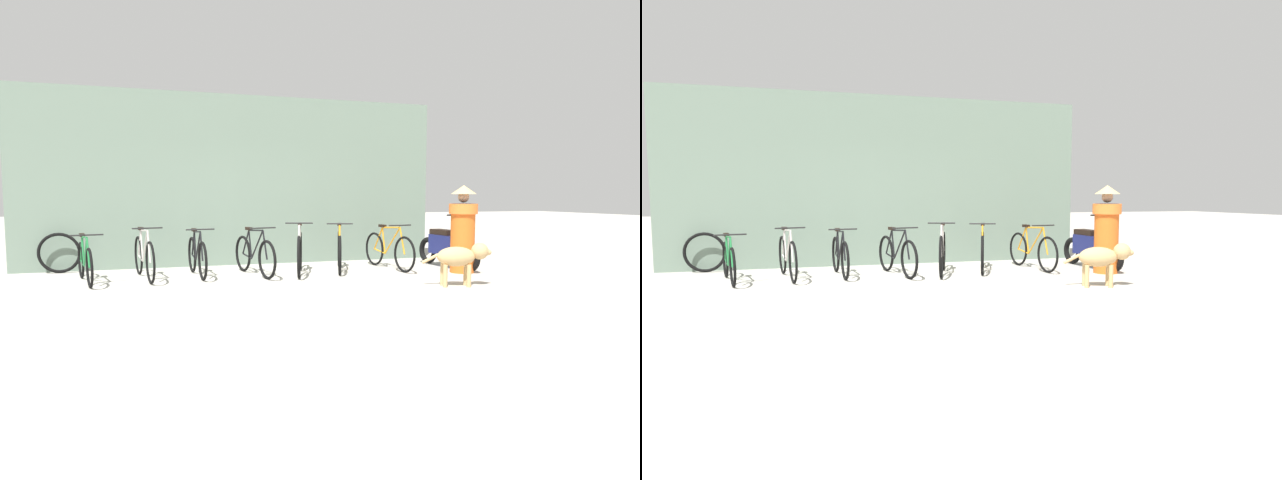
{
  "view_description": "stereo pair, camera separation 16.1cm",
  "coord_description": "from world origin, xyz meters",
  "views": [
    {
      "loc": [
        -1.29,
        -6.76,
        1.37
      ],
      "look_at": [
        1.02,
        0.96,
        0.65
      ],
      "focal_mm": 28.0,
      "sensor_mm": 36.0,
      "label": 1
    },
    {
      "loc": [
        -1.13,
        -6.8,
        1.37
      ],
      "look_at": [
        1.02,
        0.96,
        0.65
      ],
      "focal_mm": 28.0,
      "sensor_mm": 36.0,
      "label": 2
    }
  ],
  "objects": [
    {
      "name": "bicycle_1",
      "position": [
        -1.73,
        1.84,
        0.36
      ],
      "size": [
        0.51,
        1.73,
        0.87
      ],
      "rotation": [
        0.0,
        0.0,
        -1.36
      ],
      "color": "black",
      "rests_on": "ground"
    },
    {
      "name": "bicycle_3",
      "position": [
        0.07,
        1.72,
        0.35
      ],
      "size": [
        0.55,
        1.63,
        0.85
      ],
      "rotation": [
        0.0,
        0.0,
        -1.32
      ],
      "color": "black",
      "rests_on": "ground"
    },
    {
      "name": "bicycle_6",
      "position": [
        2.6,
        1.76,
        0.35
      ],
      "size": [
        0.46,
        1.68,
        0.85
      ],
      "rotation": [
        0.0,
        0.0,
        -1.43
      ],
      "color": "black",
      "rests_on": "ground"
    },
    {
      "name": "bicycle_0",
      "position": [
        -2.6,
        1.72,
        0.33
      ],
      "size": [
        0.56,
        1.61,
        0.79
      ],
      "rotation": [
        0.0,
        0.0,
        -1.31
      ],
      "color": "black",
      "rests_on": "ground"
    },
    {
      "name": "spare_tire_left",
      "position": [
        -3.2,
        2.93,
        0.36
      ],
      "size": [
        0.72,
        0.08,
        0.72
      ],
      "rotation": [
        0.0,
        0.0,
        -0.03
      ],
      "color": "black",
      "rests_on": "ground"
    },
    {
      "name": "motorcycle",
      "position": [
        3.74,
        1.58,
        0.4
      ],
      "size": [
        0.58,
        1.79,
        1.03
      ],
      "rotation": [
        0.0,
        0.0,
        -1.46
      ],
      "color": "black",
      "rests_on": "ground"
    },
    {
      "name": "bicycle_4",
      "position": [
        0.85,
        1.66,
        0.38
      ],
      "size": [
        0.57,
        1.62,
        0.92
      ],
      "rotation": [
        0.0,
        0.0,
        -1.85
      ],
      "color": "black",
      "rests_on": "ground"
    },
    {
      "name": "shop_wall_back",
      "position": [
        0.0,
        3.19,
        1.66
      ],
      "size": [
        8.14,
        0.2,
        3.32
      ],
      "color": "slate",
      "rests_on": "ground"
    },
    {
      "name": "ground_plane",
      "position": [
        0.0,
        0.0,
        0.0
      ],
      "size": [
        60.0,
        60.0,
        0.0
      ],
      "primitive_type": "plane",
      "color": "#ADA89E"
    },
    {
      "name": "bicycle_2",
      "position": [
        -0.89,
        1.89,
        0.34
      ],
      "size": [
        0.46,
        1.59,
        0.83
      ],
      "rotation": [
        0.0,
        0.0,
        -1.44
      ],
      "color": "black",
      "rests_on": "ground"
    },
    {
      "name": "person_in_robes",
      "position": [
        3.67,
        0.97,
        0.8
      ],
      "size": [
        0.68,
        0.68,
        1.55
      ],
      "rotation": [
        0.0,
        0.0,
        2.6
      ],
      "color": "orange",
      "rests_on": "ground"
    },
    {
      "name": "stray_dog",
      "position": [
        2.89,
        -0.23,
        0.45
      ],
      "size": [
        1.03,
        0.47,
        0.66
      ],
      "rotation": [
        0.0,
        0.0,
        6.01
      ],
      "color": "tan",
      "rests_on": "ground"
    },
    {
      "name": "bicycle_5",
      "position": [
        1.65,
        1.84,
        0.36
      ],
      "size": [
        0.63,
        1.65,
        0.89
      ],
      "rotation": [
        0.0,
        0.0,
        -1.89
      ],
      "color": "black",
      "rests_on": "ground"
    }
  ]
}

